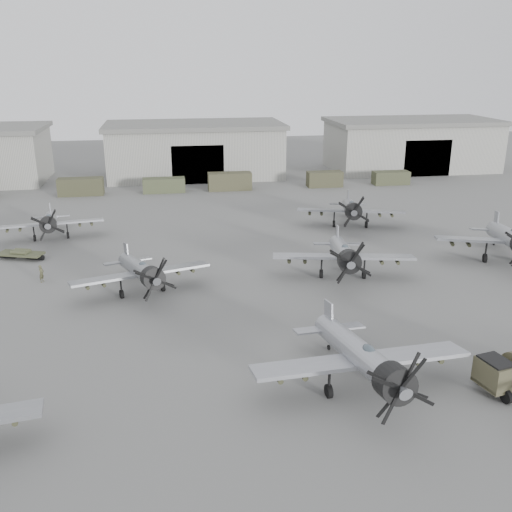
# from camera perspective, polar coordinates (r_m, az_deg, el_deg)

# --- Properties ---
(ground) EXTENTS (220.00, 220.00, 0.00)m
(ground) POSITION_cam_1_polar(r_m,az_deg,el_deg) (38.79, -0.29, -9.63)
(ground) COLOR slate
(ground) RESTS_ON ground
(hangar_center) EXTENTS (29.00, 14.80, 8.70)m
(hangar_center) POSITION_cam_1_polar(r_m,az_deg,el_deg) (96.75, -6.13, 10.55)
(hangar_center) COLOR #A5A49A
(hangar_center) RESTS_ON ground
(hangar_right) EXTENTS (29.00, 14.80, 8.70)m
(hangar_right) POSITION_cam_1_polar(r_m,az_deg,el_deg) (105.86, 15.25, 10.74)
(hangar_right) COLOR #A5A49A
(hangar_right) RESTS_ON ground
(support_truck_2) EXTENTS (6.35, 2.20, 2.49)m
(support_truck_2) POSITION_cam_1_polar(r_m,az_deg,el_deg) (86.21, -17.12, 6.65)
(support_truck_2) COLOR #3B3B27
(support_truck_2) RESTS_ON ground
(support_truck_3) EXTENTS (6.12, 2.20, 2.11)m
(support_truck_3) POSITION_cam_1_polar(r_m,az_deg,el_deg) (85.42, -9.19, 7.01)
(support_truck_3) COLOR #42482F
(support_truck_3) RESTS_ON ground
(support_truck_4) EXTENTS (6.45, 2.20, 2.61)m
(support_truck_4) POSITION_cam_1_polar(r_m,az_deg,el_deg) (85.91, -2.64, 7.47)
(support_truck_4) COLOR #41402A
(support_truck_4) RESTS_ON ground
(support_truck_5) EXTENTS (5.35, 2.20, 2.33)m
(support_truck_5) POSITION_cam_1_polar(r_m,az_deg,el_deg) (88.78, 6.88, 7.65)
(support_truck_5) COLOR #3D3C28
(support_truck_5) RESTS_ON ground
(support_truck_6) EXTENTS (5.62, 2.20, 2.04)m
(support_truck_6) POSITION_cam_1_polar(r_m,az_deg,el_deg) (92.31, 13.33, 7.62)
(support_truck_6) COLOR #3D402A
(support_truck_6) RESTS_ON ground
(aircraft_near_1) EXTENTS (13.06, 11.76, 5.22)m
(aircraft_near_1) POSITION_cam_1_polar(r_m,az_deg,el_deg) (33.87, 10.68, -9.99)
(aircraft_near_1) COLOR #9D9FA5
(aircraft_near_1) RESTS_ON ground
(aircraft_mid_1) EXTENTS (11.62, 10.46, 4.64)m
(aircraft_mid_1) POSITION_cam_1_polar(r_m,az_deg,el_deg) (47.86, -11.37, -1.49)
(aircraft_mid_1) COLOR gray
(aircraft_mid_1) RESTS_ON ground
(aircraft_mid_2) EXTENTS (12.75, 11.48, 5.06)m
(aircraft_mid_2) POSITION_cam_1_polar(r_m,az_deg,el_deg) (50.99, 8.77, 0.19)
(aircraft_mid_2) COLOR #9D9FA5
(aircraft_mid_2) RESTS_ON ground
(aircraft_mid_3) EXTENTS (13.76, 12.39, 5.52)m
(aircraft_mid_3) POSITION_cam_1_polar(r_m,az_deg,el_deg) (59.18, 24.16, 1.59)
(aircraft_mid_3) COLOR #96989E
(aircraft_mid_3) RESTS_ON ground
(aircraft_far_0) EXTENTS (11.44, 10.30, 4.54)m
(aircraft_far_0) POSITION_cam_1_polar(r_m,az_deg,el_deg) (65.32, -19.95, 3.26)
(aircraft_far_0) COLOR #999BA1
(aircraft_far_0) RESTS_ON ground
(aircraft_far_1) EXTENTS (12.49, 11.25, 4.98)m
(aircraft_far_1) POSITION_cam_1_polar(r_m,az_deg,el_deg) (66.94, 9.48, 4.70)
(aircraft_far_1) COLOR gray
(aircraft_far_1) RESTS_ON ground
(ground_crew) EXTENTS (0.56, 0.66, 1.55)m
(ground_crew) POSITION_cam_1_polar(r_m,az_deg,el_deg) (53.57, -20.66, -1.66)
(ground_crew) COLOR #494930
(ground_crew) RESTS_ON ground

